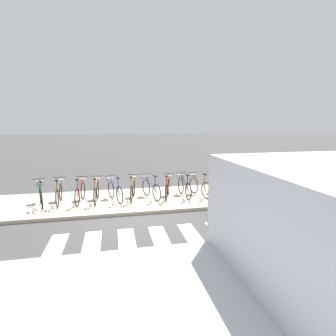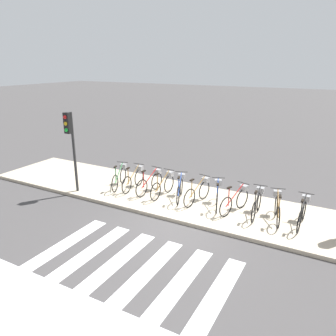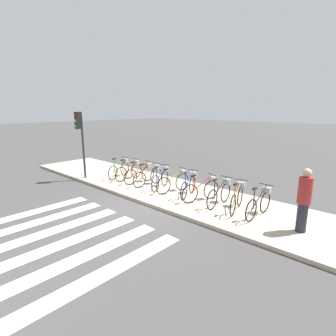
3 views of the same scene
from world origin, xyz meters
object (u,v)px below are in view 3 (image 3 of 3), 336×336
(parked_bicycle_2, at_px, (141,173))
(parked_bicycle_10, at_px, (260,202))
(parked_bicycle_7, at_px, (203,189))
(parked_bicycle_9, at_px, (238,197))
(parked_bicycle_4, at_px, (161,178))
(parked_bicycle_3, at_px, (150,175))
(parked_bicycle_6, at_px, (189,184))
(parked_bicycle_5, at_px, (175,181))
(parked_bicycle_8, at_px, (221,193))
(traffic_light, at_px, (80,131))
(parked_bicycle_1, at_px, (130,170))
(pedestrian, at_px, (304,199))
(parked_bicycle_0, at_px, (120,168))

(parked_bicycle_2, distance_m, parked_bicycle_10, 5.42)
(parked_bicycle_7, xyz_separation_m, parked_bicycle_9, (1.32, 0.03, 0.00))
(parked_bicycle_4, xyz_separation_m, parked_bicycle_9, (3.42, -0.03, 0.00))
(parked_bicycle_3, bearing_deg, parked_bicycle_6, 1.33)
(parked_bicycle_3, relative_size, parked_bicycle_5, 1.01)
(parked_bicycle_6, xyz_separation_m, parked_bicycle_8, (1.38, -0.05, 0.00))
(parked_bicycle_6, bearing_deg, traffic_light, -165.40)
(parked_bicycle_1, distance_m, parked_bicycle_2, 0.77)
(parked_bicycle_5, xyz_separation_m, parked_bicycle_10, (3.45, -0.06, 0.00))
(parked_bicycle_8, xyz_separation_m, traffic_light, (-6.62, -1.31, 1.77))
(parked_bicycle_3, height_order, parked_bicycle_4, same)
(parked_bicycle_2, distance_m, parked_bicycle_4, 1.25)
(parked_bicycle_2, distance_m, pedestrian, 6.68)
(parked_bicycle_4, xyz_separation_m, parked_bicycle_7, (2.10, -0.06, 0.00))
(parked_bicycle_10, xyz_separation_m, pedestrian, (1.25, -0.24, 0.47))
(parked_bicycle_10, bearing_deg, parked_bicycle_5, 179.04)
(parked_bicycle_5, relative_size, pedestrian, 0.92)
(parked_bicycle_0, distance_m, parked_bicycle_4, 2.65)
(parked_bicycle_1, height_order, parked_bicycle_9, same)
(pedestrian, bearing_deg, traffic_light, -173.49)
(parked_bicycle_0, relative_size, parked_bicycle_8, 0.96)
(parked_bicycle_0, xyz_separation_m, parked_bicycle_8, (5.43, 0.04, 0.00))
(parked_bicycle_8, relative_size, pedestrian, 0.93)
(parked_bicycle_9, bearing_deg, parked_bicycle_8, 178.90)
(parked_bicycle_5, relative_size, parked_bicycle_7, 1.03)
(parked_bicycle_1, height_order, parked_bicycle_8, same)
(parked_bicycle_4, relative_size, pedestrian, 0.89)
(pedestrian, bearing_deg, parked_bicycle_4, 177.12)
(parked_bicycle_3, relative_size, parked_bicycle_10, 1.00)
(parked_bicycle_1, xyz_separation_m, parked_bicycle_10, (6.19, -0.07, 0.00))
(parked_bicycle_10, bearing_deg, parked_bicycle_0, -179.75)
(parked_bicycle_8, bearing_deg, parked_bicycle_7, -176.46)
(parked_bicycle_2, height_order, traffic_light, traffic_light)
(parked_bicycle_0, bearing_deg, parked_bicycle_3, 1.37)
(parked_bicycle_1, bearing_deg, parked_bicycle_9, -0.75)
(parked_bicycle_10, height_order, pedestrian, pedestrian)
(parked_bicycle_10, distance_m, pedestrian, 1.35)
(parked_bicycle_10, bearing_deg, parked_bicycle_8, 179.51)
(parked_bicycle_3, distance_m, parked_bicycle_5, 1.38)
(parked_bicycle_6, distance_m, parked_bicycle_7, 0.70)
(parked_bicycle_4, relative_size, parked_bicycle_10, 0.95)
(parked_bicycle_7, relative_size, parked_bicycle_10, 0.96)
(parked_bicycle_0, distance_m, traffic_light, 2.48)
(parked_bicycle_1, bearing_deg, pedestrian, -2.43)
(parked_bicycle_0, distance_m, parked_bicycle_8, 5.43)
(parked_bicycle_2, bearing_deg, parked_bicycle_4, -1.16)
(parked_bicycle_3, height_order, parked_bicycle_5, same)
(parked_bicycle_5, bearing_deg, parked_bicycle_2, -179.87)
(parked_bicycle_10, relative_size, pedestrian, 0.93)
(parked_bicycle_7, bearing_deg, parked_bicycle_1, 178.59)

